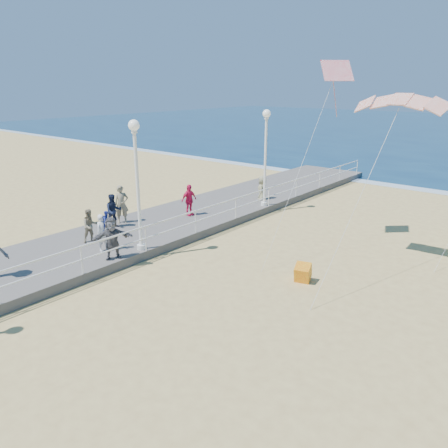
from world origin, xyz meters
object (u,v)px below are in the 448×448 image
Objects in this scene: spectator_1 at (90,226)px; spectator_3 at (189,200)px; spectator_7 at (114,211)px; beach_walker_c at (262,191)px; woman_holding_toddler at (103,233)px; lamp_post_far at (266,148)px; toddler_held at (107,221)px; box_kite at (303,274)px; spectator_6 at (121,204)px; spectator_5 at (112,238)px; lamp_post_mid at (137,172)px.

spectator_1 is 0.89× the size of spectator_3.
spectator_3 is at bearing 8.49° from spectator_1.
spectator_7 is 0.90× the size of beach_walker_c.
woman_holding_toddler is 6.00m from spectator_3.
woman_holding_toddler is at bearing -88.64° from spectator_1.
lamp_post_far reaches higher than spectator_3.
toddler_held is 8.13m from box_kite.
spectator_6 reaches higher than box_kite.
woman_holding_toddler is 1.06m from spectator_5.
spectator_7 is at bearing 49.26° from toddler_held.
spectator_6 is (-2.51, 2.89, 0.17)m from woman_holding_toddler.
toddler_held reaches higher than beach_walker_c.
lamp_post_far is at bearing 29.12° from spectator_5.
spectator_7 is at bearing -37.51° from beach_walker_c.
toddler_held is 0.52× the size of spectator_3.
spectator_5 is 2.84× the size of box_kite.
lamp_post_mid is 3.24× the size of spectator_7.
spectator_3 is at bearing 7.88° from woman_holding_toddler.
spectator_7 is (-2.35, 2.02, -0.46)m from toddler_held.
spectator_6 is at bearing 156.49° from spectator_3.
lamp_post_mid is 2.77m from spectator_5.
box_kite is (9.68, 1.21, -0.92)m from spectator_7.
lamp_post_mid is 9.00m from lamp_post_far.
lamp_post_mid is at bearing -87.18° from spectator_7.
lamp_post_far is 2.81× the size of spectator_6.
lamp_post_mid is 6.22× the size of toddler_held.
toddler_held is (-0.93, -9.93, -1.98)m from lamp_post_far.
spectator_1 is at bearing 84.88° from toddler_held.
lamp_post_far is at bearing -5.38° from toddler_held.
beach_walker_c is 10.75m from box_kite.
spectator_7 is 9.80m from box_kite.
spectator_7 is (-3.28, -7.91, -2.44)m from lamp_post_far.
woman_holding_toddler is 3.83m from spectator_6.
lamp_post_mid is 10.55m from beach_walker_c.
spectator_5 is (-0.06, -10.37, -2.41)m from lamp_post_far.
spectator_1 is 5.68m from spectator_3.
box_kite is (8.30, -2.55, -0.93)m from spectator_3.
box_kite is at bearing -66.20° from toddler_held.
spectator_5 is at bearing -167.18° from box_kite.
lamp_post_far is 5.17m from spectator_3.
woman_holding_toddler reaches higher than spectator_1.
spectator_7 is at bearing -112.54° from lamp_post_far.
lamp_post_far is 3.41× the size of woman_holding_toddler.
toddler_held is at bearing -165.08° from spectator_3.
spectator_6 is at bearing -40.62° from beach_walker_c.
lamp_post_mid is at bearing -17.71° from beach_walker_c.
spectator_3 is at bearing 111.42° from lamp_post_mid.
lamp_post_mid reaches higher than spectator_3.
lamp_post_mid is 3.12× the size of spectator_5.
spectator_1 is at bearing -120.96° from spectator_6.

